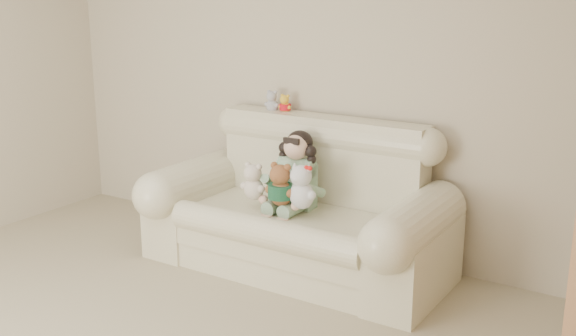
{
  "coord_description": "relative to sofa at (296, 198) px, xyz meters",
  "views": [
    {
      "loc": [
        2.61,
        -1.79,
        1.92
      ],
      "look_at": [
        0.25,
        1.9,
        0.75
      ],
      "focal_mm": 42.61,
      "sensor_mm": 36.0,
      "label": 1
    }
  ],
  "objects": [
    {
      "name": "seated_child",
      "position": [
        -0.04,
        0.08,
        0.18
      ],
      "size": [
        0.36,
        0.43,
        0.55
      ],
      "primitive_type": null,
      "rotation": [
        0.0,
        0.0,
        0.08
      ],
      "color": "#2C7538",
      "rests_on": "sofa"
    },
    {
      "name": "white_cat",
      "position": [
        0.12,
        -0.13,
        0.16
      ],
      "size": [
        0.27,
        0.24,
        0.36
      ],
      "primitive_type": null,
      "rotation": [
        0.0,
        0.0,
        -0.31
      ],
      "color": "silver",
      "rests_on": "sofa"
    },
    {
      "name": "grey_mini_plush",
      "position": [
        -0.44,
        0.37,
        0.59
      ],
      "size": [
        0.13,
        0.1,
        0.2
      ],
      "primitive_type": null,
      "rotation": [
        0.0,
        0.0,
        0.06
      ],
      "color": "#ADACB3",
      "rests_on": "sofa"
    },
    {
      "name": "wall_back",
      "position": [
        -0.25,
        0.5,
        0.78
      ],
      "size": [
        4.5,
        0.0,
        4.5
      ],
      "primitive_type": "plane",
      "rotation": [
        1.57,
        0.0,
        0.0
      ],
      "color": "#BAAF94",
      "rests_on": "ground"
    },
    {
      "name": "yellow_mini_bear",
      "position": [
        -0.34,
        0.39,
        0.58
      ],
      "size": [
        0.12,
        0.1,
        0.17
      ],
      "primitive_type": null,
      "rotation": [
        0.0,
        0.0,
        -0.22
      ],
      "color": "yellow",
      "rests_on": "sofa"
    },
    {
      "name": "sofa",
      "position": [
        0.0,
        0.0,
        0.0
      ],
      "size": [
        2.1,
        0.95,
        1.03
      ],
      "primitive_type": null,
      "color": "#F3EBC4",
      "rests_on": "floor"
    },
    {
      "name": "wall_right",
      "position": [
        2.0,
        -2.0,
        0.78
      ],
      "size": [
        0.0,
        5.0,
        5.0
      ],
      "primitive_type": "plane",
      "rotation": [
        1.57,
        0.0,
        -1.57
      ],
      "color": "#BAAF94",
      "rests_on": "ground"
    },
    {
      "name": "cream_teddy",
      "position": [
        -0.25,
        -0.14,
        0.14
      ],
      "size": [
        0.23,
        0.2,
        0.31
      ],
      "primitive_type": null,
      "rotation": [
        0.0,
        0.0,
        -0.27
      ],
      "color": "beige",
      "rests_on": "sofa"
    },
    {
      "name": "brown_teddy",
      "position": [
        -0.03,
        -0.15,
        0.16
      ],
      "size": [
        0.27,
        0.24,
        0.34
      ],
      "primitive_type": null,
      "rotation": [
        0.0,
        0.0,
        -0.4
      ],
      "color": "brown",
      "rests_on": "sofa"
    }
  ]
}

